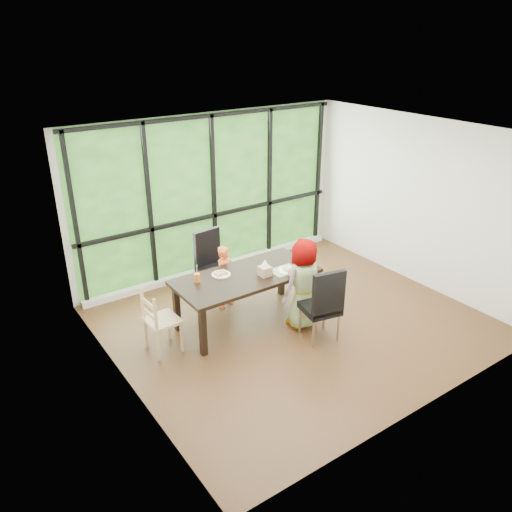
{
  "coord_description": "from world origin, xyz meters",
  "views": [
    {
      "loc": [
        -4.07,
        -4.9,
        3.91
      ],
      "look_at": [
        -0.45,
        0.31,
        1.05
      ],
      "focal_mm": 35.73,
      "sensor_mm": 36.0,
      "label": 1
    }
  ],
  "objects_px": {
    "dining_table": "(246,298)",
    "tissue_box": "(265,271)",
    "plate_far": "(221,275)",
    "chair_interior_leather": "(320,303)",
    "child_toddler": "(225,277)",
    "chair_window_leather": "(215,266)",
    "chair_end_beech": "(162,320)",
    "child_older": "(303,284)",
    "white_mug": "(297,255)",
    "green_cup": "(303,264)",
    "orange_cup": "(197,278)",
    "plate_near": "(287,271)"
  },
  "relations": [
    {
      "from": "white_mug",
      "to": "chair_interior_leather",
      "type": "bearing_deg",
      "value": -111.11
    },
    {
      "from": "plate_far",
      "to": "chair_window_leather",
      "type": "bearing_deg",
      "value": 66.38
    },
    {
      "from": "dining_table",
      "to": "white_mug",
      "type": "xyz_separation_m",
      "value": [
        0.95,
        0.05,
        0.41
      ]
    },
    {
      "from": "plate_near",
      "to": "tissue_box",
      "type": "xyz_separation_m",
      "value": [
        -0.34,
        0.07,
        0.06
      ]
    },
    {
      "from": "dining_table",
      "to": "green_cup",
      "type": "distance_m",
      "value": 0.95
    },
    {
      "from": "dining_table",
      "to": "child_older",
      "type": "distance_m",
      "value": 0.85
    },
    {
      "from": "child_toddler",
      "to": "child_older",
      "type": "height_order",
      "value": "child_older"
    },
    {
      "from": "child_toddler",
      "to": "chair_window_leather",
      "type": "bearing_deg",
      "value": 70.1
    },
    {
      "from": "white_mug",
      "to": "child_toddler",
      "type": "bearing_deg",
      "value": 151.32
    },
    {
      "from": "dining_table",
      "to": "green_cup",
      "type": "relative_size",
      "value": 18.88
    },
    {
      "from": "plate_far",
      "to": "dining_table",
      "type": "bearing_deg",
      "value": -33.43
    },
    {
      "from": "plate_far",
      "to": "green_cup",
      "type": "relative_size",
      "value": 2.47
    },
    {
      "from": "dining_table",
      "to": "tissue_box",
      "type": "relative_size",
      "value": 12.98
    },
    {
      "from": "plate_near",
      "to": "green_cup",
      "type": "distance_m",
      "value": 0.27
    },
    {
      "from": "chair_window_leather",
      "to": "child_older",
      "type": "distance_m",
      "value": 1.54
    },
    {
      "from": "plate_far",
      "to": "green_cup",
      "type": "height_order",
      "value": "green_cup"
    },
    {
      "from": "chair_window_leather",
      "to": "chair_end_beech",
      "type": "xyz_separation_m",
      "value": [
        -1.3,
        -0.87,
        -0.09
      ]
    },
    {
      "from": "dining_table",
      "to": "chair_end_beech",
      "type": "height_order",
      "value": "chair_end_beech"
    },
    {
      "from": "plate_far",
      "to": "orange_cup",
      "type": "relative_size",
      "value": 2.16
    },
    {
      "from": "chair_interior_leather",
      "to": "dining_table",
      "type": "bearing_deg",
      "value": -46.07
    },
    {
      "from": "chair_window_leather",
      "to": "tissue_box",
      "type": "relative_size",
      "value": 6.89
    },
    {
      "from": "white_mug",
      "to": "plate_far",
      "type": "bearing_deg",
      "value": 173.24
    },
    {
      "from": "plate_near",
      "to": "orange_cup",
      "type": "xyz_separation_m",
      "value": [
        -1.21,
        0.43,
        0.05
      ]
    },
    {
      "from": "chair_window_leather",
      "to": "chair_interior_leather",
      "type": "bearing_deg",
      "value": -78.72
    },
    {
      "from": "dining_table",
      "to": "orange_cup",
      "type": "bearing_deg",
      "value": 163.37
    },
    {
      "from": "orange_cup",
      "to": "tissue_box",
      "type": "xyz_separation_m",
      "value": [
        0.87,
        -0.36,
        0.01
      ]
    },
    {
      "from": "child_older",
      "to": "plate_near",
      "type": "height_order",
      "value": "child_older"
    },
    {
      "from": "chair_end_beech",
      "to": "child_older",
      "type": "bearing_deg",
      "value": -108.28
    },
    {
      "from": "chair_window_leather",
      "to": "child_toddler",
      "type": "height_order",
      "value": "chair_window_leather"
    },
    {
      "from": "green_cup",
      "to": "dining_table",
      "type": "bearing_deg",
      "value": 162.11
    },
    {
      "from": "dining_table",
      "to": "green_cup",
      "type": "height_order",
      "value": "green_cup"
    },
    {
      "from": "orange_cup",
      "to": "green_cup",
      "type": "height_order",
      "value": "orange_cup"
    },
    {
      "from": "orange_cup",
      "to": "white_mug",
      "type": "distance_m",
      "value": 1.62
    },
    {
      "from": "white_mug",
      "to": "dining_table",
      "type": "bearing_deg",
      "value": -177.28
    },
    {
      "from": "green_cup",
      "to": "tissue_box",
      "type": "height_order",
      "value": "tissue_box"
    },
    {
      "from": "white_mug",
      "to": "orange_cup",
      "type": "bearing_deg",
      "value": 174.57
    },
    {
      "from": "chair_end_beech",
      "to": "plate_far",
      "type": "relative_size",
      "value": 3.38
    },
    {
      "from": "child_older",
      "to": "white_mug",
      "type": "height_order",
      "value": "child_older"
    },
    {
      "from": "chair_interior_leather",
      "to": "chair_window_leather",
      "type": "bearing_deg",
      "value": -60.79
    },
    {
      "from": "chair_end_beech",
      "to": "orange_cup",
      "type": "height_order",
      "value": "chair_end_beech"
    },
    {
      "from": "plate_near",
      "to": "tissue_box",
      "type": "bearing_deg",
      "value": 168.53
    },
    {
      "from": "chair_interior_leather",
      "to": "green_cup",
      "type": "relative_size",
      "value": 10.02
    },
    {
      "from": "chair_window_leather",
      "to": "white_mug",
      "type": "distance_m",
      "value": 1.28
    },
    {
      "from": "dining_table",
      "to": "plate_far",
      "type": "distance_m",
      "value": 0.52
    },
    {
      "from": "chair_window_leather",
      "to": "chair_end_beech",
      "type": "distance_m",
      "value": 1.57
    },
    {
      "from": "child_older",
      "to": "orange_cup",
      "type": "height_order",
      "value": "child_older"
    },
    {
      "from": "dining_table",
      "to": "white_mug",
      "type": "bearing_deg",
      "value": 2.72
    },
    {
      "from": "chair_interior_leather",
      "to": "child_toddler",
      "type": "distance_m",
      "value": 1.59
    },
    {
      "from": "dining_table",
      "to": "child_older",
      "type": "xyz_separation_m",
      "value": [
        0.6,
        -0.53,
        0.28
      ]
    },
    {
      "from": "child_older",
      "to": "orange_cup",
      "type": "relative_size",
      "value": 10.65
    }
  ]
}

